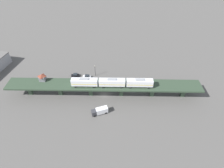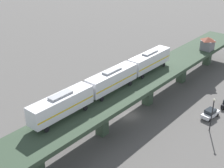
{
  "view_description": "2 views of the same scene",
  "coord_description": "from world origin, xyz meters",
  "px_view_note": "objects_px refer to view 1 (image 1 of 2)",
  "views": [
    {
      "loc": [
        -59.47,
        -16.89,
        61.42
      ],
      "look_at": [
        -0.61,
        -4.17,
        8.36
      ],
      "focal_mm": 28.0,
      "sensor_mm": 36.0,
      "label": 1
    },
    {
      "loc": [
        40.82,
        -37.34,
        34.48
      ],
      "look_at": [
        -0.61,
        -4.17,
        8.36
      ],
      "focal_mm": 50.0,
      "sensor_mm": 36.0,
      "label": 2
    }
  ],
  "objects_px": {
    "signal_hut": "(42,77)",
    "street_car_red": "(149,85)",
    "street_car_black": "(75,75)",
    "delivery_truck": "(100,111)",
    "street_car_white": "(87,76)",
    "subway_train": "(112,82)",
    "street_lamp": "(95,70)"
  },
  "relations": [
    {
      "from": "street_car_black",
      "to": "delivery_truck",
      "type": "xyz_separation_m",
      "value": [
        -22.54,
        -20.33,
        0.82
      ]
    },
    {
      "from": "street_car_black",
      "to": "delivery_truck",
      "type": "distance_m",
      "value": 30.36
    },
    {
      "from": "signal_hut",
      "to": "street_car_red",
      "type": "distance_m",
      "value": 53.59
    },
    {
      "from": "street_car_white",
      "to": "street_lamp",
      "type": "distance_m",
      "value": 5.87
    },
    {
      "from": "street_car_black",
      "to": "subway_train",
      "type": "bearing_deg",
      "value": -115.71
    },
    {
      "from": "street_car_red",
      "to": "street_lamp",
      "type": "xyz_separation_m",
      "value": [
        2.7,
        30.07,
        3.17
      ]
    },
    {
      "from": "signal_hut",
      "to": "street_car_white",
      "type": "height_order",
      "value": "signal_hut"
    },
    {
      "from": "subway_train",
      "to": "signal_hut",
      "type": "relative_size",
      "value": 9.8
    },
    {
      "from": "signal_hut",
      "to": "street_car_black",
      "type": "height_order",
      "value": "signal_hut"
    },
    {
      "from": "subway_train",
      "to": "signal_hut",
      "type": "xyz_separation_m",
      "value": [
        -2.71,
        33.59,
        -0.74
      ]
    },
    {
      "from": "subway_train",
      "to": "delivery_truck",
      "type": "relative_size",
      "value": 5.06
    },
    {
      "from": "street_car_red",
      "to": "delivery_truck",
      "type": "bearing_deg",
      "value": 138.15
    },
    {
      "from": "subway_train",
      "to": "street_car_white",
      "type": "xyz_separation_m",
      "value": [
        11.44,
        16.65,
        -8.46
      ]
    },
    {
      "from": "signal_hut",
      "to": "subway_train",
      "type": "bearing_deg",
      "value": -85.39
    },
    {
      "from": "street_car_black",
      "to": "signal_hut",
      "type": "bearing_deg",
      "value": 143.61
    },
    {
      "from": "street_car_black",
      "to": "street_car_red",
      "type": "xyz_separation_m",
      "value": [
        0.32,
        -40.81,
        0.0
      ]
    },
    {
      "from": "signal_hut",
      "to": "delivery_truck",
      "type": "height_order",
      "value": "signal_hut"
    },
    {
      "from": "street_car_white",
      "to": "delivery_truck",
      "type": "xyz_separation_m",
      "value": [
        -22.76,
        -13.66,
        0.82
      ]
    },
    {
      "from": "street_car_red",
      "to": "signal_hut",
      "type": "bearing_deg",
      "value": 105.6
    },
    {
      "from": "street_car_white",
      "to": "street_lamp",
      "type": "relative_size",
      "value": 0.65
    },
    {
      "from": "street_car_black",
      "to": "delivery_truck",
      "type": "relative_size",
      "value": 0.65
    },
    {
      "from": "street_car_black",
      "to": "street_car_red",
      "type": "distance_m",
      "value": 40.81
    },
    {
      "from": "street_car_red",
      "to": "street_car_black",
      "type": "bearing_deg",
      "value": 90.45
    },
    {
      "from": "subway_train",
      "to": "street_car_red",
      "type": "height_order",
      "value": "subway_train"
    },
    {
      "from": "subway_train",
      "to": "street_car_white",
      "type": "distance_m",
      "value": 21.9
    },
    {
      "from": "street_car_white",
      "to": "subway_train",
      "type": "bearing_deg",
      "value": -124.5
    },
    {
      "from": "delivery_truck",
      "to": "street_car_white",
      "type": "bearing_deg",
      "value": 30.97
    },
    {
      "from": "street_car_black",
      "to": "delivery_truck",
      "type": "bearing_deg",
      "value": -137.95
    },
    {
      "from": "street_car_white",
      "to": "street_lamp",
      "type": "bearing_deg",
      "value": -55.38
    },
    {
      "from": "subway_train",
      "to": "street_car_black",
      "type": "height_order",
      "value": "subway_train"
    },
    {
      "from": "subway_train",
      "to": "street_car_red",
      "type": "relative_size",
      "value": 8.08
    },
    {
      "from": "delivery_truck",
      "to": "signal_hut",
      "type": "bearing_deg",
      "value": 74.3
    }
  ]
}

